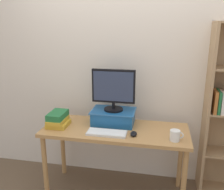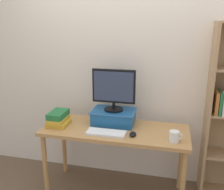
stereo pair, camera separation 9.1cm
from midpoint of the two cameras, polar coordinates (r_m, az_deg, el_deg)
The scene contains 8 objects.
back_wall at distance 2.82m, azimuth 3.63°, elevation 6.07°, with size 7.00×0.08×2.60m.
desk at distance 2.61m, azimuth 1.71°, elevation -9.49°, with size 1.48×0.58×0.75m.
riser_box at distance 2.67m, azimuth 1.37°, elevation -4.90°, with size 0.46×0.31×0.15m.
computer_monitor at distance 2.57m, azimuth 1.41°, elevation 1.37°, with size 0.45×0.20×0.44m.
keyboard at distance 2.45m, azimuth -0.30°, elevation -8.64°, with size 0.39×0.16×0.02m.
computer_mouse at distance 2.42m, azimuth 5.87°, elevation -8.89°, with size 0.06×0.10×0.04m.
book_stack at distance 2.68m, azimuth -11.21°, elevation -5.31°, with size 0.20×0.26×0.15m.
coffee_mug at distance 2.37m, azimuth 15.15°, elevation -9.14°, with size 0.12×0.09×0.10m.
Camera 2 is at (0.51, -2.29, 1.80)m, focal length 40.00 mm.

